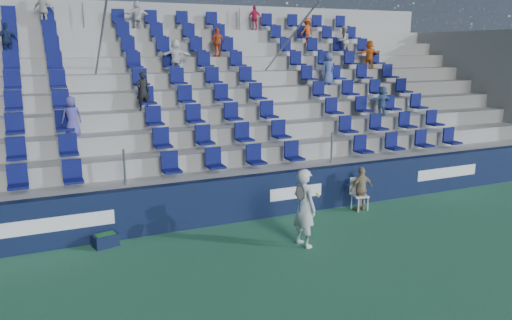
{
  "coord_description": "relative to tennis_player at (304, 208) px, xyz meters",
  "views": [
    {
      "loc": [
        -4.91,
        -8.63,
        4.53
      ],
      "look_at": [
        0.2,
        2.8,
        1.7
      ],
      "focal_mm": 35.0,
      "sensor_mm": 36.0,
      "label": 1
    }
  ],
  "objects": [
    {
      "name": "grandstand",
      "position": [
        -0.57,
        7.32,
        1.21
      ],
      "size": [
        24.0,
        8.17,
        6.63
      ],
      "color": "#979792",
      "rests_on": "ground"
    },
    {
      "name": "tennis_player",
      "position": [
        0.0,
        0.0,
        0.0
      ],
      "size": [
        0.69,
        0.75,
        1.85
      ],
      "color": "silver",
      "rests_on": "ground"
    },
    {
      "name": "sponsor_wall",
      "position": [
        -0.57,
        2.23,
        -0.33
      ],
      "size": [
        24.0,
        0.32,
        1.2
      ],
      "color": "#0F1837",
      "rests_on": "ground"
    },
    {
      "name": "ground",
      "position": [
        -0.58,
        -0.92,
        -0.93
      ],
      "size": [
        70.0,
        70.0,
        0.0
      ],
      "primitive_type": "plane",
      "color": "#31744D",
      "rests_on": "ground"
    },
    {
      "name": "line_judge_chair",
      "position": [
        2.75,
        1.73,
        -0.4
      ],
      "size": [
        0.47,
        0.49,
        0.92
      ],
      "color": "white",
      "rests_on": "ground"
    },
    {
      "name": "line_judge",
      "position": [
        2.75,
        1.58,
        -0.29
      ],
      "size": [
        0.75,
        0.32,
        1.28
      ],
      "primitive_type": "imported",
      "rotation": [
        0.0,
        0.0,
        3.16
      ],
      "color": "tan",
      "rests_on": "ground"
    },
    {
      "name": "ball_bin",
      "position": [
        -4.24,
        1.83,
        -0.76
      ],
      "size": [
        0.61,
        0.48,
        0.31
      ],
      "color": "black",
      "rests_on": "ground"
    }
  ]
}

